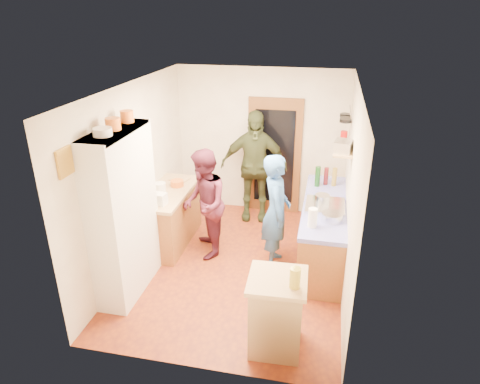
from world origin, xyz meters
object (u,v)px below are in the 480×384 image
(right_counter_base, at_px, (323,232))
(person_back, at_px, (255,166))
(hutch_body, at_px, (124,214))
(person_left, at_px, (206,203))
(island_base, at_px, (276,315))
(person_hob, at_px, (278,212))

(right_counter_base, bearing_deg, person_back, 138.44)
(hutch_body, bearing_deg, person_left, 54.72)
(island_base, xyz_separation_m, person_hob, (-0.21, 1.68, 0.42))
(person_back, bearing_deg, hutch_body, -125.39)
(right_counter_base, bearing_deg, person_hob, -152.65)
(person_left, relative_size, person_back, 0.85)
(hutch_body, xyz_separation_m, person_left, (0.76, 1.08, -0.27))
(right_counter_base, height_order, island_base, island_base)
(hutch_body, bearing_deg, person_hob, 27.52)
(right_counter_base, bearing_deg, person_left, -172.72)
(hutch_body, distance_m, person_left, 1.35)
(hutch_body, height_order, person_left, hutch_body)
(hutch_body, distance_m, right_counter_base, 2.90)
(right_counter_base, relative_size, person_hob, 1.30)
(right_counter_base, height_order, person_left, person_left)
(person_back, bearing_deg, island_base, -83.14)
(right_counter_base, relative_size, island_base, 2.56)
(hutch_body, bearing_deg, person_back, 62.26)
(person_hob, bearing_deg, island_base, 177.12)
(right_counter_base, xyz_separation_m, person_back, (-1.24, 1.10, 0.56))
(person_hob, relative_size, person_left, 1.02)
(right_counter_base, distance_m, person_left, 1.80)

